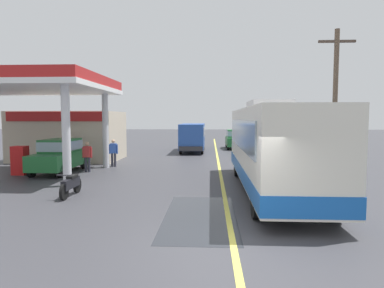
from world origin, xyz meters
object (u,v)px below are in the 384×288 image
Objects in this scene: car_at_pump at (60,154)px; minibus_opposing_lane at (193,135)px; coach_bus_main at (272,149)px; motorcycle_parked_forecourt at (71,185)px; pedestrian_by_shop at (113,151)px; car_trailing_behind_bus at (235,138)px; pedestrian_near_pump at (87,155)px.

car_at_pump is 13.38m from minibus_opposing_lane.
motorcycle_parked_forecourt is (-7.74, -1.42, -1.28)m from coach_bus_main.
car_at_pump is 0.69× the size of minibus_opposing_lane.
car_trailing_behind_bus reaches higher than pedestrian_by_shop.
car_trailing_behind_bus is (-0.09, 18.80, -0.71)m from coach_bus_main.
car_trailing_behind_bus is at bearing 56.56° from pedestrian_by_shop.
car_at_pump is 6.12m from motorcycle_parked_forecourt.
motorcycle_parked_forecourt is 1.08× the size of pedestrian_near_pump.
car_at_pump is at bearing -134.21° from pedestrian_by_shop.
car_at_pump is 2.53× the size of pedestrian_near_pump.
pedestrian_near_pump is at bearing 8.55° from car_at_pump.
coach_bus_main is 10.13m from pedestrian_near_pump.
car_at_pump is at bearing -171.45° from pedestrian_near_pump.
car_trailing_behind_bus is (10.53, 14.84, 0.00)m from car_at_pump.
car_at_pump reaches higher than motorcycle_parked_forecourt.
car_at_pump and car_trailing_behind_bus have the same top height.
car_at_pump is 1.00× the size of car_trailing_behind_bus.
coach_bus_main is at bearing -75.50° from minibus_opposing_lane.
car_at_pump is 1.44m from pedestrian_near_pump.
coach_bus_main is 7.97m from motorcycle_parked_forecourt.
coach_bus_main is 11.35m from car_at_pump.
pedestrian_by_shop is (-0.63, 7.69, 0.49)m from motorcycle_parked_forecourt.
pedestrian_by_shop is at bearing -114.94° from minibus_opposing_lane.
minibus_opposing_lane reaches higher than motorcycle_parked_forecourt.
coach_bus_main is 18.81m from car_trailing_behind_bus.
car_trailing_behind_bus is (3.94, 3.21, -0.46)m from minibus_opposing_lane.
pedestrian_near_pump is (-9.20, 4.17, -0.79)m from coach_bus_main.
car_trailing_behind_bus is at bearing 39.16° from minibus_opposing_lane.
minibus_opposing_lane is at bearing 60.48° from car_at_pump.
car_at_pump reaches higher than pedestrian_near_pump.
car_at_pump is 2.33× the size of motorcycle_parked_forecourt.
car_at_pump is at bearing -119.52° from minibus_opposing_lane.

